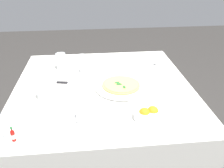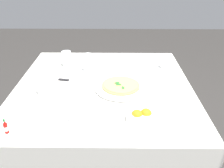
{
  "view_description": "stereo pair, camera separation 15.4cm",
  "coord_description": "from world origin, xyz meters",
  "px_view_note": "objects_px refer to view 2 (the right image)",
  "views": [
    {
      "loc": [
        -0.08,
        -1.37,
        1.5
      ],
      "look_at": [
        0.06,
        -0.02,
        0.75
      ],
      "focal_mm": 37.12,
      "sensor_mm": 36.0,
      "label": 1
    },
    {
      "loc": [
        0.07,
        -1.38,
        1.5
      ],
      "look_at": [
        0.06,
        -0.02,
        0.75
      ],
      "focal_mm": 37.12,
      "sensor_mm": 36.0,
      "label": 2
    }
  ],
  "objects_px": {
    "citrus_bowl": "(141,116)",
    "coffee_cup_back_corner": "(76,112)",
    "coffee_cup_near_left": "(165,65)",
    "napkin_folded": "(71,82)",
    "pizza_plate": "(121,87)",
    "coffee_cup_far_right": "(89,67)",
    "water_glass_near_right": "(67,60)",
    "hot_sauce_bottle": "(6,127)",
    "dinner_knife": "(71,81)",
    "pepper_shaker": "(0,130)",
    "pizza": "(121,85)",
    "water_glass_center_back": "(43,88)",
    "coffee_cup_right_edge": "(88,58)",
    "salt_shaker": "(13,127)"
  },
  "relations": [
    {
      "from": "pizza_plate",
      "to": "coffee_cup_right_edge",
      "type": "height_order",
      "value": "coffee_cup_right_edge"
    },
    {
      "from": "coffee_cup_far_right",
      "to": "napkin_folded",
      "type": "relative_size",
      "value": 0.54
    },
    {
      "from": "water_glass_center_back",
      "to": "napkin_folded",
      "type": "relative_size",
      "value": 0.44
    },
    {
      "from": "pizza",
      "to": "salt_shaker",
      "type": "height_order",
      "value": "salt_shaker"
    },
    {
      "from": "napkin_folded",
      "to": "pepper_shaker",
      "type": "xyz_separation_m",
      "value": [
        -0.26,
        -0.52,
        0.02
      ]
    },
    {
      "from": "coffee_cup_near_left",
      "to": "pepper_shaker",
      "type": "xyz_separation_m",
      "value": [
        -0.95,
        -0.77,
        -0.01
      ]
    },
    {
      "from": "coffee_cup_back_corner",
      "to": "pepper_shaker",
      "type": "xyz_separation_m",
      "value": [
        -0.35,
        -0.15,
        -0.0
      ]
    },
    {
      "from": "pizza",
      "to": "pepper_shaker",
      "type": "relative_size",
      "value": 4.44
    },
    {
      "from": "pizza_plate",
      "to": "salt_shaker",
      "type": "height_order",
      "value": "salt_shaker"
    },
    {
      "from": "coffee_cup_back_corner",
      "to": "citrus_bowl",
      "type": "bearing_deg",
      "value": -5.19
    },
    {
      "from": "coffee_cup_far_right",
      "to": "coffee_cup_near_left",
      "type": "bearing_deg",
      "value": 5.46
    },
    {
      "from": "pepper_shaker",
      "to": "pizza",
      "type": "bearing_deg",
      "value": 37.12
    },
    {
      "from": "water_glass_near_right",
      "to": "dinner_knife",
      "type": "xyz_separation_m",
      "value": [
        0.08,
        -0.29,
        -0.03
      ]
    },
    {
      "from": "coffee_cup_near_left",
      "to": "citrus_bowl",
      "type": "xyz_separation_m",
      "value": [
        -0.25,
        -0.66,
        -0.0
      ]
    },
    {
      "from": "coffee_cup_far_right",
      "to": "water_glass_center_back",
      "type": "relative_size",
      "value": 1.23
    },
    {
      "from": "citrus_bowl",
      "to": "hot_sauce_bottle",
      "type": "relative_size",
      "value": 1.81
    },
    {
      "from": "coffee_cup_right_edge",
      "to": "water_glass_near_right",
      "type": "height_order",
      "value": "water_glass_near_right"
    },
    {
      "from": "pizza_plate",
      "to": "water_glass_near_right",
      "type": "relative_size",
      "value": 2.83
    },
    {
      "from": "coffee_cup_far_right",
      "to": "salt_shaker",
      "type": "relative_size",
      "value": 2.35
    },
    {
      "from": "napkin_folded",
      "to": "salt_shaker",
      "type": "xyz_separation_m",
      "value": [
        -0.2,
        -0.5,
        0.02
      ]
    },
    {
      "from": "pizza",
      "to": "napkin_folded",
      "type": "relative_size",
      "value": 1.01
    },
    {
      "from": "coffee_cup_right_edge",
      "to": "water_glass_center_back",
      "type": "relative_size",
      "value": 1.2
    },
    {
      "from": "citrus_bowl",
      "to": "hot_sauce_bottle",
      "type": "bearing_deg",
      "value": -171.04
    },
    {
      "from": "coffee_cup_right_edge",
      "to": "hot_sauce_bottle",
      "type": "bearing_deg",
      "value": -109.42
    },
    {
      "from": "coffee_cup_back_corner",
      "to": "water_glass_near_right",
      "type": "height_order",
      "value": "water_glass_near_right"
    },
    {
      "from": "napkin_folded",
      "to": "dinner_knife",
      "type": "bearing_deg",
      "value": 4.64
    },
    {
      "from": "napkin_folded",
      "to": "citrus_bowl",
      "type": "xyz_separation_m",
      "value": [
        0.44,
        -0.4,
        0.02
      ]
    },
    {
      "from": "coffee_cup_back_corner",
      "to": "water_glass_center_back",
      "type": "xyz_separation_m",
      "value": [
        -0.24,
        0.23,
        0.02
      ]
    },
    {
      "from": "citrus_bowl",
      "to": "napkin_folded",
      "type": "bearing_deg",
      "value": 137.8
    },
    {
      "from": "pizza_plate",
      "to": "coffee_cup_right_edge",
      "type": "distance_m",
      "value": 0.51
    },
    {
      "from": "citrus_bowl",
      "to": "pepper_shaker",
      "type": "xyz_separation_m",
      "value": [
        -0.7,
        -0.12,
        -0.0
      ]
    },
    {
      "from": "pizza_plate",
      "to": "coffee_cup_near_left",
      "type": "xyz_separation_m",
      "value": [
        0.35,
        0.32,
        0.02
      ]
    },
    {
      "from": "coffee_cup_right_edge",
      "to": "water_glass_center_back",
      "type": "bearing_deg",
      "value": -113.68
    },
    {
      "from": "citrus_bowl",
      "to": "coffee_cup_back_corner",
      "type": "bearing_deg",
      "value": 174.81
    },
    {
      "from": "citrus_bowl",
      "to": "pizza_plate",
      "type": "bearing_deg",
      "value": 106.3
    },
    {
      "from": "coffee_cup_near_left",
      "to": "napkin_folded",
      "type": "height_order",
      "value": "coffee_cup_near_left"
    },
    {
      "from": "napkin_folded",
      "to": "citrus_bowl",
      "type": "height_order",
      "value": "citrus_bowl"
    },
    {
      "from": "coffee_cup_back_corner",
      "to": "hot_sauce_bottle",
      "type": "relative_size",
      "value": 1.57
    },
    {
      "from": "water_glass_near_right",
      "to": "hot_sauce_bottle",
      "type": "bearing_deg",
      "value": -101.19
    },
    {
      "from": "pizza",
      "to": "coffee_cup_back_corner",
      "type": "bearing_deg",
      "value": -128.96
    },
    {
      "from": "napkin_folded",
      "to": "coffee_cup_back_corner",
      "type": "bearing_deg",
      "value": -60.53
    },
    {
      "from": "coffee_cup_back_corner",
      "to": "napkin_folded",
      "type": "distance_m",
      "value": 0.38
    },
    {
      "from": "coffee_cup_far_right",
      "to": "dinner_knife",
      "type": "relative_size",
      "value": 0.68
    },
    {
      "from": "pizza",
      "to": "coffee_cup_right_edge",
      "type": "bearing_deg",
      "value": 120.76
    },
    {
      "from": "coffee_cup_back_corner",
      "to": "pizza_plate",
      "type": "bearing_deg",
      "value": 51.04
    },
    {
      "from": "citrus_bowl",
      "to": "pepper_shaker",
      "type": "bearing_deg",
      "value": -170.59
    },
    {
      "from": "dinner_knife",
      "to": "salt_shaker",
      "type": "xyz_separation_m",
      "value": [
        -0.21,
        -0.5,
        0.0
      ]
    },
    {
      "from": "pizza",
      "to": "dinner_knife",
      "type": "xyz_separation_m",
      "value": [
        -0.34,
        0.06,
        -0.0
      ]
    },
    {
      "from": "napkin_folded",
      "to": "pepper_shaker",
      "type": "relative_size",
      "value": 4.38
    },
    {
      "from": "coffee_cup_right_edge",
      "to": "citrus_bowl",
      "type": "bearing_deg",
      "value": -65.13
    }
  ]
}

